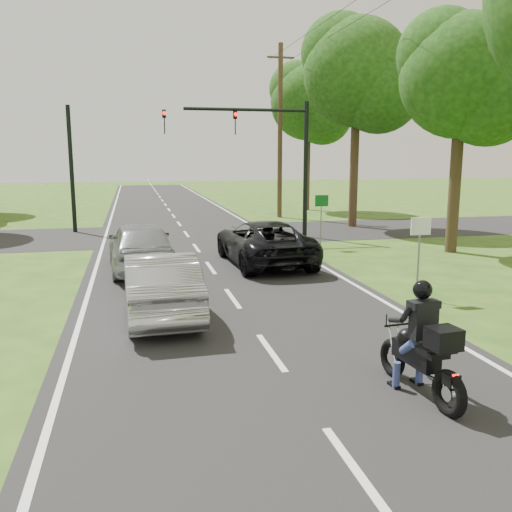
# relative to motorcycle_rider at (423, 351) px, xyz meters

# --- Properties ---
(ground) EXTENTS (140.00, 140.00, 0.00)m
(ground) POSITION_rel_motorcycle_rider_xyz_m (-1.79, 2.33, -0.73)
(ground) COLOR #264C15
(ground) RESTS_ON ground
(road) EXTENTS (8.00, 100.00, 0.01)m
(road) POSITION_rel_motorcycle_rider_xyz_m (-1.79, 12.33, -0.72)
(road) COLOR black
(road) RESTS_ON ground
(cross_road) EXTENTS (60.00, 7.00, 0.01)m
(cross_road) POSITION_rel_motorcycle_rider_xyz_m (-1.79, 18.33, -0.72)
(cross_road) COLOR black
(cross_road) RESTS_ON ground
(motorcycle_rider) EXTENTS (0.64, 2.15, 1.85)m
(motorcycle_rider) POSITION_rel_motorcycle_rider_xyz_m (0.00, 0.00, 0.00)
(motorcycle_rider) COLOR black
(motorcycle_rider) RESTS_ON ground
(dark_suv) EXTENTS (2.71, 5.47, 1.49)m
(dark_suv) POSITION_rel_motorcycle_rider_xyz_m (0.10, 10.68, 0.03)
(dark_suv) COLOR black
(dark_suv) RESTS_ON road
(silver_sedan) EXTENTS (1.69, 4.53, 1.48)m
(silver_sedan) POSITION_rel_motorcycle_rider_xyz_m (-3.68, 5.22, 0.02)
(silver_sedan) COLOR #ADACB1
(silver_sedan) RESTS_ON road
(silver_suv) EXTENTS (2.21, 4.91, 1.64)m
(silver_suv) POSITION_rel_motorcycle_rider_xyz_m (-4.02, 10.37, 0.10)
(silver_suv) COLOR #96999D
(silver_suv) RESTS_ON road
(traffic_signal) EXTENTS (6.38, 0.44, 6.00)m
(traffic_signal) POSITION_rel_motorcycle_rider_xyz_m (1.55, 16.33, 3.41)
(traffic_signal) COLOR black
(traffic_signal) RESTS_ON ground
(signal_pole_far) EXTENTS (0.20, 0.20, 6.00)m
(signal_pole_far) POSITION_rel_motorcycle_rider_xyz_m (-6.99, 20.33, 2.27)
(signal_pole_far) COLOR black
(signal_pole_far) RESTS_ON ground
(utility_pole_far) EXTENTS (1.60, 0.28, 10.00)m
(utility_pole_far) POSITION_rel_motorcycle_rider_xyz_m (4.41, 24.33, 4.36)
(utility_pole_far) COLOR #4B3622
(utility_pole_far) RESTS_ON ground
(sign_white) EXTENTS (0.55, 0.07, 2.12)m
(sign_white) POSITION_rel_motorcycle_rider_xyz_m (2.91, 5.31, 0.87)
(sign_white) COLOR slate
(sign_white) RESTS_ON ground
(sign_green) EXTENTS (0.55, 0.07, 2.12)m
(sign_green) POSITION_rel_motorcycle_rider_xyz_m (3.11, 13.31, 0.87)
(sign_green) COLOR slate
(sign_green) RESTS_ON ground
(tree_row_c) EXTENTS (4.80, 4.65, 8.76)m
(tree_row_c) POSITION_rel_motorcycle_rider_xyz_m (7.96, 11.13, 5.51)
(tree_row_c) COLOR #332316
(tree_row_c) RESTS_ON ground
(tree_row_d) EXTENTS (5.76, 5.58, 10.45)m
(tree_row_d) POSITION_rel_motorcycle_rider_xyz_m (7.31, 19.09, 6.70)
(tree_row_d) COLOR #332316
(tree_row_d) RESTS_ON ground
(tree_row_e) EXTENTS (5.28, 5.12, 9.61)m
(tree_row_e) POSITION_rel_motorcycle_rider_xyz_m (7.69, 28.11, 6.11)
(tree_row_e) COLOR #332316
(tree_row_e) RESTS_ON ground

